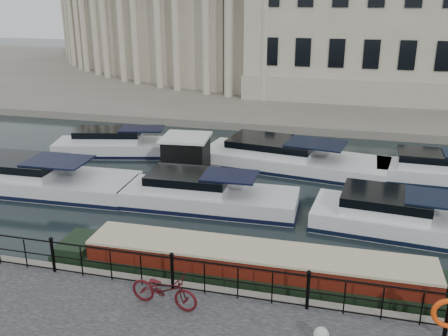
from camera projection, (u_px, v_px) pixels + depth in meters
The scene contains 8 objects.
ground_plane at pixel (196, 267), 17.24m from camera, with size 160.00×160.00×0.00m, color black.
far_bank at pixel (306, 80), 52.79m from camera, with size 120.00×42.00×0.55m, color #6B665B.
railing at pixel (172, 270), 14.78m from camera, with size 24.14×0.14×1.22m.
civic_building at pixel (295, 15), 46.86m from camera, with size 53.55×31.84×16.85m.
bicycle at pixel (164, 289), 14.01m from camera, with size 0.71×2.04×1.07m, color #450C11.
narrowboat at pixel (256, 272), 16.24m from camera, with size 13.99×2.06×1.52m.
harbour_hut at pixel (186, 158), 25.60m from camera, with size 3.41×2.93×2.20m.
cabin_cruisers at pixel (230, 178), 24.53m from camera, with size 27.11×10.52×1.99m.
Camera 1 is at (4.70, -14.41, 8.95)m, focal length 40.00 mm.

